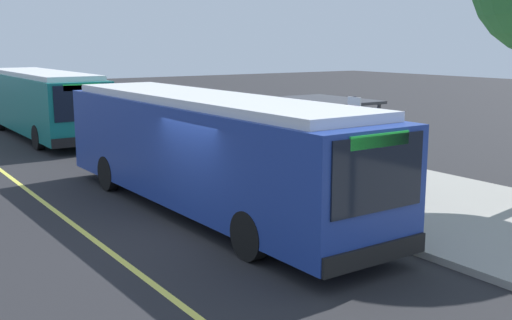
% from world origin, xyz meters
% --- Properties ---
extents(ground_plane, '(120.00, 120.00, 0.00)m').
position_xyz_m(ground_plane, '(0.00, 0.00, 0.00)').
color(ground_plane, '#232326').
extents(sidewalk_curb, '(44.00, 6.40, 0.15)m').
position_xyz_m(sidewalk_curb, '(0.00, 6.00, 0.07)').
color(sidewalk_curb, gray).
rests_on(sidewalk_curb, ground_plane).
extents(lane_stripe_center, '(36.00, 0.14, 0.01)m').
position_xyz_m(lane_stripe_center, '(0.00, -2.20, 0.00)').
color(lane_stripe_center, '#E0D64C').
rests_on(lane_stripe_center, ground_plane).
extents(transit_bus_main, '(11.95, 2.80, 2.95)m').
position_xyz_m(transit_bus_main, '(-1.47, 1.01, 1.62)').
color(transit_bus_main, navy).
rests_on(transit_bus_main, ground_plane).
extents(transit_bus_second, '(11.35, 2.62, 2.95)m').
position_xyz_m(transit_bus_second, '(-16.69, 1.14, 1.62)').
color(transit_bus_second, '#146B66').
rests_on(transit_bus_second, ground_plane).
extents(bus_shelter, '(2.90, 1.60, 2.48)m').
position_xyz_m(bus_shelter, '(-1.88, 5.43, 1.92)').
color(bus_shelter, '#333338').
rests_on(bus_shelter, sidewalk_curb).
extents(waiting_bench, '(1.60, 0.48, 0.95)m').
position_xyz_m(waiting_bench, '(-1.60, 5.24, 0.63)').
color(waiting_bench, brown).
rests_on(waiting_bench, sidewalk_curb).
extents(route_sign_post, '(0.44, 0.08, 2.80)m').
position_xyz_m(route_sign_post, '(0.90, 3.80, 1.96)').
color(route_sign_post, '#333338').
rests_on(route_sign_post, sidewalk_curb).
extents(pedestrian_commuter, '(0.24, 0.40, 1.69)m').
position_xyz_m(pedestrian_commuter, '(-3.03, 4.97, 1.12)').
color(pedestrian_commuter, '#282D47').
rests_on(pedestrian_commuter, sidewalk_curb).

